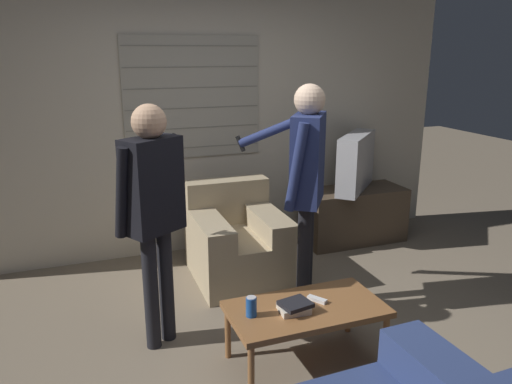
# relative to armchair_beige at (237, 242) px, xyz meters

# --- Properties ---
(ground_plane) EXTENTS (16.00, 16.00, 0.00)m
(ground_plane) POSITION_rel_armchair_beige_xyz_m (-0.08, -1.24, -0.32)
(ground_plane) COLOR #7F705B
(wall_back) EXTENTS (5.20, 0.08, 2.55)m
(wall_back) POSITION_rel_armchair_beige_xyz_m (-0.08, 0.78, 0.96)
(wall_back) COLOR beige
(wall_back) RESTS_ON ground_plane
(armchair_beige) EXTENTS (0.78, 0.91, 0.81)m
(armchair_beige) POSITION_rel_armchair_beige_xyz_m (0.00, 0.00, 0.00)
(armchair_beige) COLOR tan
(armchair_beige) RESTS_ON ground_plane
(coffee_table) EXTENTS (0.98, 0.52, 0.40)m
(coffee_table) POSITION_rel_armchair_beige_xyz_m (0.00, -1.38, 0.04)
(coffee_table) COLOR brown
(coffee_table) RESTS_ON ground_plane
(tv_stand) EXTENTS (1.06, 0.47, 0.56)m
(tv_stand) POSITION_rel_armchair_beige_xyz_m (1.41, 0.38, -0.04)
(tv_stand) COLOR #4C3D2D
(tv_stand) RESTS_ON ground_plane
(tv) EXTENTS (0.72, 0.73, 0.57)m
(tv) POSITION_rel_armchair_beige_xyz_m (1.41, 0.39, 0.53)
(tv) COLOR #B2B2B7
(tv) RESTS_ON tv_stand
(person_left_standing) EXTENTS (0.49, 0.75, 1.64)m
(person_left_standing) POSITION_rel_armchair_beige_xyz_m (-0.83, -0.82, 0.71)
(person_left_standing) COLOR black
(person_left_standing) RESTS_ON ground_plane
(person_right_standing) EXTENTS (0.58, 0.79, 1.73)m
(person_right_standing) POSITION_rel_armchair_beige_xyz_m (0.29, -0.74, 0.78)
(person_right_standing) COLOR black
(person_right_standing) RESTS_ON ground_plane
(book_stack) EXTENTS (0.21, 0.18, 0.07)m
(book_stack) POSITION_rel_armchair_beige_xyz_m (-0.09, -1.41, 0.11)
(book_stack) COLOR beige
(book_stack) RESTS_ON coffee_table
(soda_can) EXTENTS (0.07, 0.07, 0.13)m
(soda_can) POSITION_rel_armchair_beige_xyz_m (-0.36, -1.37, 0.14)
(soda_can) COLOR #194C9E
(soda_can) RESTS_ON coffee_table
(spare_remote) EXTENTS (0.10, 0.13, 0.02)m
(spare_remote) POSITION_rel_armchair_beige_xyz_m (0.10, -1.35, 0.09)
(spare_remote) COLOR white
(spare_remote) RESTS_ON coffee_table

